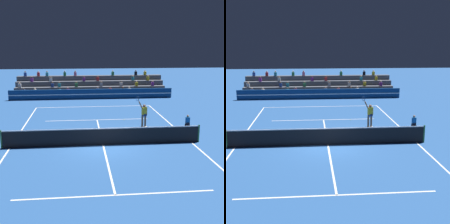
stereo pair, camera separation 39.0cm
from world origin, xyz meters
TOP-DOWN VIEW (x-y plane):
  - ground_plane at (0.00, 0.00)m, footprint 120.00×120.00m
  - court_lines at (0.00, 0.00)m, footprint 11.10×23.90m
  - tennis_net at (0.00, 0.00)m, footprint 12.00×0.10m
  - sponsor_banner_wall at (0.00, 16.24)m, footprint 18.00×0.26m
  - bleacher_stand at (-0.01, 19.41)m, footprint 17.50×3.80m
  - ball_kid_courtside at (6.60, 3.83)m, footprint 0.30×0.36m
  - tennis_player at (3.26, 3.76)m, footprint 1.00×0.68m
  - tennis_ball at (2.16, 6.08)m, footprint 0.07×0.07m

SIDE VIEW (x-z plane):
  - ground_plane at x=0.00m, z-range 0.00..0.00m
  - court_lines at x=0.00m, z-range 0.00..0.01m
  - tennis_ball at x=2.16m, z-range 0.00..0.07m
  - ball_kid_courtside at x=6.60m, z-range -0.09..0.75m
  - tennis_net at x=0.00m, z-range -0.01..1.09m
  - sponsor_banner_wall at x=0.00m, z-range 0.00..1.10m
  - bleacher_stand at x=-0.01m, z-range -0.58..2.25m
  - tennis_player at x=3.26m, z-range -0.23..2.20m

